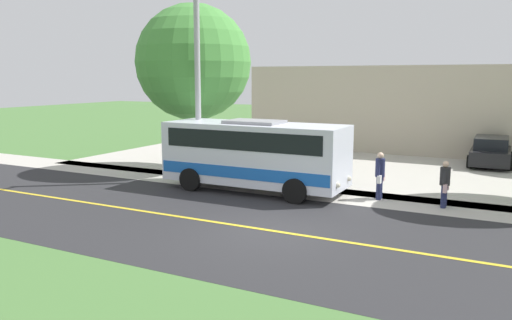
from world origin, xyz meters
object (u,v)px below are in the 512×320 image
Objects in this scene: street_light_pole at (196,71)px; parked_car_near at (491,152)px; pedestrian_with_bags at (445,183)px; pedestrian_waiting at (380,174)px; shuttle_bus_front at (255,152)px; commercial_building at (421,106)px; tree_curbside at (193,62)px.

street_light_pole reaches higher than parked_car_near.
pedestrian_waiting reaches higher than pedestrian_with_bags.
parked_car_near is at bearing 133.52° from street_light_pole.
street_light_pole is 15.42m from parked_car_near.
street_light_pole is at bearing -46.48° from parked_car_near.
shuttle_bus_front is 0.85× the size of street_light_pole.
pedestrian_with_bags is at bearing 95.44° from shuttle_bus_front.
pedestrian_with_bags reaches higher than parked_car_near.
parked_car_near is 0.23× the size of commercial_building.
commercial_building reaches higher than parked_car_near.
tree_curbside is (-2.27, -11.70, 4.22)m from pedestrian_with_bags.
tree_curbside is (7.74, -12.63, 4.39)m from parked_car_near.
pedestrian_waiting is 0.39× the size of parked_car_near.
shuttle_bus_front is 17.27m from commercial_building.
parked_car_near is (-10.01, 0.93, -0.17)m from pedestrian_with_bags.
tree_curbside is at bearing -121.58° from shuttle_bus_front.
parked_car_near is (-10.67, 7.87, -0.84)m from shuttle_bus_front.
street_light_pole is (0.25, -9.87, 3.80)m from pedestrian_with_bags.
street_light_pole reaches higher than pedestrian_with_bags.
pedestrian_with_bags is at bearing 85.66° from pedestrian_waiting.
street_light_pole is at bearing -20.63° from commercial_building.
pedestrian_waiting is at bearing -17.92° from parked_car_near.
commercial_building is (-16.27, -3.65, 1.67)m from pedestrian_with_bags.
tree_curbside is 0.40× the size of commercial_building.
pedestrian_waiting is 10.53m from tree_curbside.
tree_curbside reaches higher than commercial_building.
shuttle_bus_front is 4.52× the size of pedestrian_with_bags.
pedestrian_waiting is at bearing 100.05° from shuttle_bus_front.
commercial_building is (-16.93, 3.29, 1.00)m from shuttle_bus_front.
shuttle_bus_front is at bearing 58.42° from tree_curbside.
tree_curbside reaches higher than pedestrian_with_bags.
shuttle_bus_front is 0.93× the size of tree_curbside.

